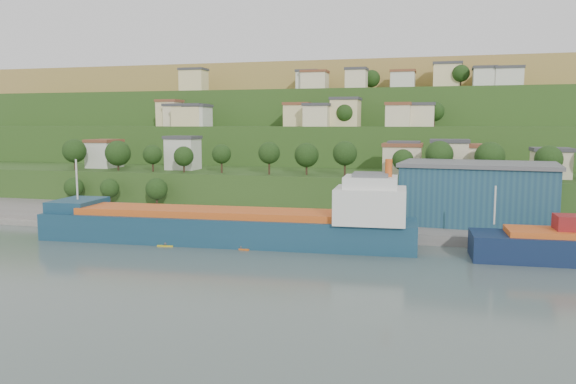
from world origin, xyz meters
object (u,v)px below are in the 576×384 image
(cargo_ship_near, at_px, (236,228))
(caravan, at_px, (72,209))
(warehouse, at_px, (477,193))
(kayak_orange, at_px, (241,248))

(cargo_ship_near, distance_m, caravan, 48.55)
(warehouse, xyz_separation_m, caravan, (-91.63, -8.76, -5.79))
(warehouse, xyz_separation_m, kayak_orange, (-42.30, -28.32, -8.20))
(kayak_orange, bearing_deg, caravan, 167.06)
(caravan, distance_m, kayak_orange, 53.12)
(warehouse, height_order, caravan, warehouse)
(cargo_ship_near, distance_m, kayak_orange, 6.59)
(cargo_ship_near, height_order, kayak_orange, cargo_ship_near)
(kayak_orange, bearing_deg, cargo_ship_near, 128.13)
(caravan, xyz_separation_m, kayak_orange, (49.33, -19.56, -2.41))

